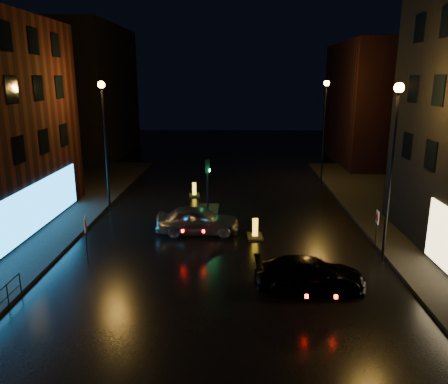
{
  "coord_description": "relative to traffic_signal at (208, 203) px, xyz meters",
  "views": [
    {
      "loc": [
        0.7,
        -13.84,
        8.57
      ],
      "look_at": [
        0.06,
        8.14,
        2.8
      ],
      "focal_mm": 35.0,
      "sensor_mm": 36.0,
      "label": 1
    }
  ],
  "objects": [
    {
      "name": "ground",
      "position": [
        1.2,
        -14.0,
        -0.5
      ],
      "size": [
        120.0,
        120.0,
        0.0
      ],
      "primitive_type": "plane",
      "color": "black",
      "rests_on": "ground"
    },
    {
      "name": "building_far_left",
      "position": [
        -14.8,
        21.0,
        6.5
      ],
      "size": [
        8.0,
        16.0,
        14.0
      ],
      "primitive_type": "cube",
      "color": "black",
      "rests_on": "ground"
    },
    {
      "name": "building_far_right",
      "position": [
        16.2,
        18.0,
        5.5
      ],
      "size": [
        8.0,
        14.0,
        12.0
      ],
      "primitive_type": "cube",
      "color": "black",
      "rests_on": "ground"
    },
    {
      "name": "street_lamp_lfar",
      "position": [
        -6.6,
        -0.0,
        5.06
      ],
      "size": [
        0.44,
        0.44,
        8.37
      ],
      "color": "black",
      "rests_on": "ground"
    },
    {
      "name": "street_lamp_rnear",
      "position": [
        9.0,
        -8.0,
        5.06
      ],
      "size": [
        0.44,
        0.44,
        8.37
      ],
      "color": "black",
      "rests_on": "ground"
    },
    {
      "name": "street_lamp_rfar",
      "position": [
        9.0,
        8.0,
        5.06
      ],
      "size": [
        0.44,
        0.44,
        8.37
      ],
      "color": "black",
      "rests_on": "ground"
    },
    {
      "name": "traffic_signal",
      "position": [
        0.0,
        0.0,
        0.0
      ],
      "size": [
        1.4,
        2.4,
        3.45
      ],
      "color": "black",
      "rests_on": "ground"
    },
    {
      "name": "silver_hatchback",
      "position": [
        -0.26,
        -4.48,
        0.29
      ],
      "size": [
        4.68,
        1.95,
        1.58
      ],
      "primitive_type": "imported",
      "rotation": [
        0.0,
        0.0,
        1.59
      ],
      "color": "#A4A6AB",
      "rests_on": "ground"
    },
    {
      "name": "dark_sedan",
      "position": [
        4.99,
        -11.07,
        0.17
      ],
      "size": [
        4.68,
        2.04,
        1.34
      ],
      "primitive_type": "imported",
      "rotation": [
        0.0,
        0.0,
        1.61
      ],
      "color": "black",
      "rests_on": "ground"
    },
    {
      "name": "bollard_near",
      "position": [
        2.95,
        -5.05,
        -0.26
      ],
      "size": [
        0.91,
        1.29,
        1.09
      ],
      "rotation": [
        0.0,
        0.0,
        0.07
      ],
      "color": "black",
      "rests_on": "ground"
    },
    {
      "name": "bollard_far",
      "position": [
        -1.25,
        3.63,
        -0.28
      ],
      "size": [
        0.91,
        1.23,
        1.0
      ],
      "rotation": [
        0.0,
        0.0,
        0.13
      ],
      "color": "black",
      "rests_on": "ground"
    },
    {
      "name": "road_sign_left",
      "position": [
        -5.3,
        -8.34,
        1.11
      ],
      "size": [
        0.16,
        0.52,
        2.15
      ],
      "rotation": [
        0.0,
        0.0,
        0.22
      ],
      "color": "black",
      "rests_on": "ground"
    },
    {
      "name": "road_sign_right",
      "position": [
        9.1,
        -6.49,
        1.02
      ],
      "size": [
        0.09,
        0.49,
        2.04
      ],
      "rotation": [
        0.0,
        0.0,
        3.06
      ],
      "color": "black",
      "rests_on": "ground"
    }
  ]
}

